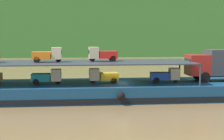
% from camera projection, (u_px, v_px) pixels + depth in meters
% --- Properties ---
extents(ground_plane, '(400.00, 400.00, 0.00)m').
position_uv_depth(ground_plane, '(116.00, 98.00, 34.82)').
color(ground_plane, brown).
extents(cargo_barge, '(31.36, 7.86, 1.50)m').
position_uv_depth(cargo_barge, '(116.00, 90.00, 34.73)').
color(cargo_barge, navy).
rests_on(cargo_barge, ground).
extents(covered_lorry, '(7.88, 2.38, 3.10)m').
position_uv_depth(covered_lorry, '(223.00, 64.00, 35.77)').
color(covered_lorry, maroon).
rests_on(covered_lorry, cargo_barge).
extents(cargo_rack, '(22.16, 6.52, 2.00)m').
position_uv_depth(cargo_rack, '(76.00, 63.00, 34.09)').
color(cargo_rack, '#2D333D').
rests_on(cargo_rack, cargo_barge).
extents(mini_truck_lower_aft, '(2.75, 1.22, 1.38)m').
position_uv_depth(mini_truck_lower_aft, '(47.00, 77.00, 33.50)').
color(mini_truck_lower_aft, teal).
rests_on(mini_truck_lower_aft, cargo_barge).
extents(mini_truck_lower_mid, '(2.78, 1.28, 1.38)m').
position_uv_depth(mini_truck_lower_mid, '(103.00, 76.00, 34.21)').
color(mini_truck_lower_mid, gold).
rests_on(mini_truck_lower_mid, cargo_barge).
extents(mini_truck_lower_fore, '(2.77, 1.26, 1.38)m').
position_uv_depth(mini_truck_lower_fore, '(165.00, 75.00, 34.58)').
color(mini_truck_lower_fore, '#1E47B7').
rests_on(mini_truck_lower_fore, cargo_barge).
extents(mini_truck_upper_mid, '(2.75, 1.22, 1.38)m').
position_uv_depth(mini_truck_upper_mid, '(48.00, 55.00, 33.71)').
color(mini_truck_upper_mid, orange).
rests_on(mini_truck_upper_mid, cargo_rack).
extents(mini_truck_upper_fore, '(2.79, 1.30, 1.38)m').
position_uv_depth(mini_truck_upper_fore, '(102.00, 54.00, 34.83)').
color(mini_truck_upper_fore, red).
rests_on(mini_truck_upper_fore, cargo_rack).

